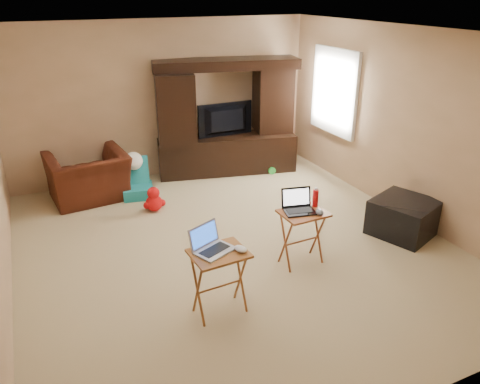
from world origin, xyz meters
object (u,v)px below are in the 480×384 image
entertainment_center (226,118)px  plush_toy (154,199)px  recliner (88,177)px  water_bottle (315,198)px  tray_table_right (302,238)px  ottoman (404,217)px  tray_table_left (220,283)px  mouse_left (241,249)px  mouse_right (320,212)px  push_toy (277,157)px  child_rocker (137,178)px  television (228,121)px  laptop_left (214,240)px  laptop_right (300,202)px

entertainment_center → plush_toy: 2.01m
recliner → water_bottle: 3.51m
recliner → tray_table_right: bearing=118.4°
entertainment_center → ottoman: size_ratio=3.25×
recliner → tray_table_left: size_ratio=1.63×
entertainment_center → mouse_left: (-1.38, -3.56, -0.25)m
mouse_right → water_bottle: bearing=70.7°
push_toy → tray_table_right: 3.02m
child_rocker → mouse_left: (0.27, -3.15, 0.40)m
television → child_rocker: size_ratio=1.63×
child_rocker → tray_table_right: (1.27, -2.64, 0.03)m
recliner → ottoman: 4.47m
mouse_left → mouse_right: 1.20m
tray_table_right → laptop_left: laptop_left is taller
mouse_left → water_bottle: bearing=26.1°
ottoman → laptop_left: bearing=-170.4°
entertainment_center → push_toy: entertainment_center is taller
child_rocker → tray_table_right: 2.93m
tray_table_left → mouse_left: bearing=-23.9°
television → plush_toy: (-1.56, -0.96, -0.72)m
entertainment_center → tray_table_left: bearing=-101.6°
tray_table_left → tray_table_right: 1.27m
laptop_left → mouse_right: (1.35, 0.29, -0.12)m
plush_toy → water_bottle: bearing=-55.0°
water_bottle → plush_toy: bearing=125.0°
recliner → plush_toy: size_ratio=3.00×
recliner → ottoman: (3.50, -2.77, -0.13)m
recliner → ottoman: recliner is taller
push_toy → ottoman: bearing=-76.4°
laptop_left → child_rocker: bearing=67.1°
recliner → child_rocker: recliner is taller
mouse_right → laptop_left: bearing=-167.9°
tray_table_right → mouse_right: mouse_right is taller
tray_table_left → water_bottle: (1.39, 0.52, 0.41)m
child_rocker → laptop_left: laptop_left is taller
television → mouse_left: bearing=67.4°
plush_toy → tray_table_left: tray_table_left is taller
laptop_right → mouse_left: bearing=-138.8°
television → recliner: (-2.32, -0.17, -0.55)m
plush_toy → push_toy: size_ratio=0.63×
entertainment_center → tray_table_right: entertainment_center is taller
child_rocker → push_toy: (2.48, 0.13, -0.08)m
entertainment_center → tray_table_left: size_ratio=3.44×
entertainment_center → water_bottle: size_ratio=11.62×
ottoman → mouse_right: 1.51m
television → laptop_right: 3.02m
child_rocker → entertainment_center: bearing=24.5°
mouse_left → laptop_left: bearing=155.6°
ottoman → child_rocker: bearing=137.7°
tray_table_left → plush_toy: bearing=86.0°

